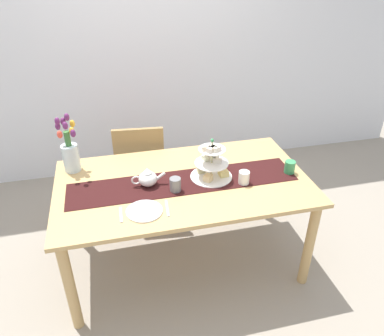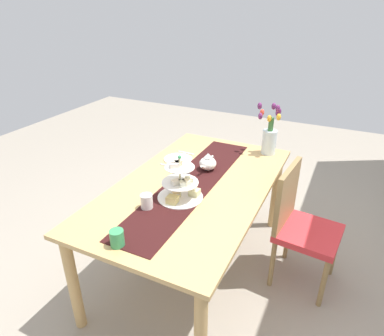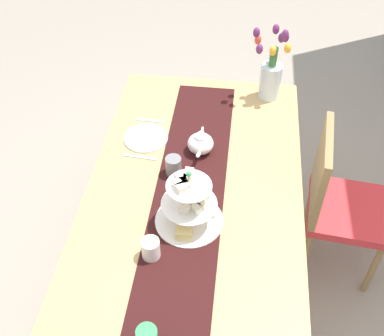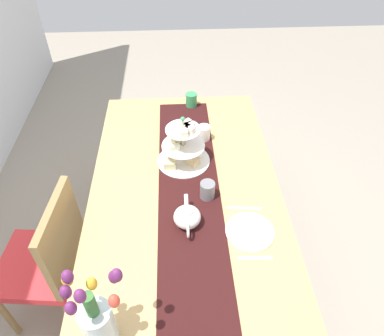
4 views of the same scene
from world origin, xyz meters
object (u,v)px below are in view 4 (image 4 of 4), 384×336
Objects in this scene: dining_table at (185,199)px; mug_grey at (207,190)px; chair_left at (49,258)px; dinner_plate_left at (250,231)px; tiered_cake_stand at (183,148)px; fork_left at (255,258)px; mug_white_text at (204,133)px; teapot at (187,216)px; knife_left at (245,208)px; mug_orange at (191,100)px; tulip_vase at (97,319)px.

mug_grey is (-0.08, -0.11, 0.15)m from dining_table.
dinner_plate_left is at bearing -94.34° from chair_left.
tiered_cake_stand is 0.73m from fork_left.
mug_white_text is at bearing -18.02° from dining_table.
fork_left is at bearing -147.41° from dining_table.
tiered_cake_stand is 0.24m from mug_white_text.
teapot reaches higher than knife_left.
knife_left is 1.79× the size of mug_orange.
tiered_cake_stand is 1.79× the size of knife_left.
dinner_plate_left reaches higher than knife_left.
dining_table is 0.87m from tulip_vase.
knife_left is 1.79× the size of mug_grey.
tulip_vase is 4.55× the size of mug_grey.
tiered_cake_stand is 0.46m from teapot.
dinner_plate_left is at bearing 0.00° from fork_left.
mug_grey reaches higher than mug_white_text.
teapot reaches higher than dinner_plate_left.
dinner_plate_left is 1.11m from mug_orange.
dining_table is 11.86× the size of fork_left.
mug_orange is at bearing 8.55° from mug_white_text.
fork_left is 0.88m from mug_white_text.
tulip_vase is 0.78m from dinner_plate_left.
dinner_plate_left is at bearing -168.79° from mug_orange.
chair_left is at bearing 93.78° from knife_left.
fork_left is (-0.46, -0.29, 0.10)m from dining_table.
teapot reaches higher than mug_orange.
mug_grey is at bearing 63.66° from knife_left.
tulip_vase is 1.88× the size of dinner_plate_left.
dinner_plate_left is 0.30m from mug_grey.
mug_white_text is (0.86, 0.16, 0.04)m from fork_left.
teapot is at bearing 105.67° from knife_left.
fork_left is at bearing -64.10° from tulip_vase.
mug_orange is at bearing 12.88° from knife_left.
fork_left is (-0.14, 0.00, -0.00)m from dinner_plate_left.
teapot is 2.51× the size of mug_grey.
knife_left is at bearing -74.33° from teapot.
dining_table is 4.12× the size of tulip_vase.
dinner_plate_left is 0.15m from knife_left.
mug_orange is at bearing 9.93° from fork_left.
tiered_cake_stand reaches higher than dinner_plate_left.
chair_left is 0.92m from tiered_cake_stand.
teapot is at bearing -91.13° from chair_left.
mug_white_text reaches higher than dinner_plate_left.
tiered_cake_stand is 1.03m from tulip_vase.
teapot is 2.51× the size of mug_white_text.
tiered_cake_stand is (0.21, 0.00, 0.19)m from dining_table.
tulip_vase is at bearing 161.12° from tiered_cake_stand.
chair_left reaches higher than teapot.
knife_left is at bearing -141.81° from tiered_cake_stand.
mug_orange is (1.24, 0.22, 0.04)m from fork_left.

